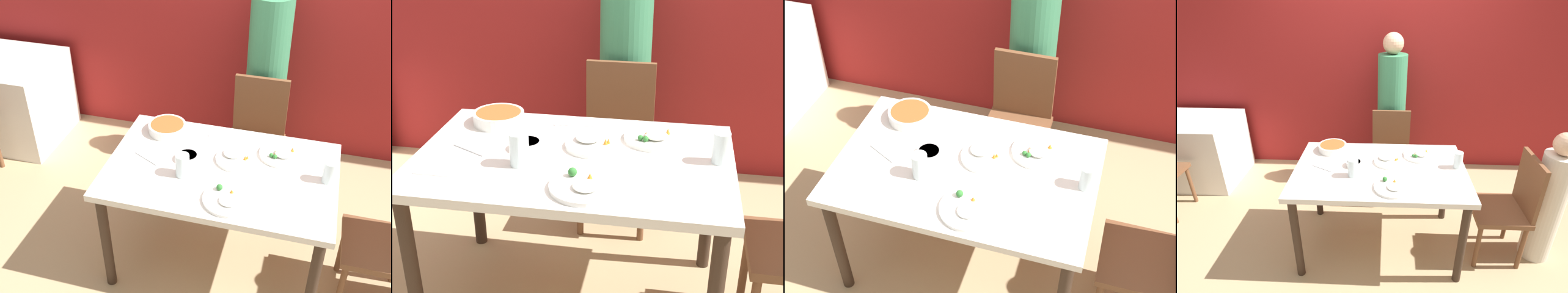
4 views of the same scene
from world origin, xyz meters
TOP-DOWN VIEW (x-y plane):
  - ground_plane at (0.00, 0.00)m, footprint 10.00×10.00m
  - dining_table at (0.00, 0.00)m, footprint 1.30×0.84m
  - chair_adult_spot at (0.09, 0.76)m, footprint 0.40×0.40m
  - person_adult at (0.09, 1.08)m, footprint 0.29×0.29m
  - bowl_curry at (-0.41, 0.28)m, footprint 0.24×0.24m
  - plate_rice_adult at (0.06, 0.10)m, footprint 0.23×0.23m
  - plate_rice_child at (0.10, -0.26)m, footprint 0.27×0.27m
  - plate_noodles at (0.31, 0.21)m, footprint 0.26×0.26m
  - bowl_rice_small at (-0.20, 0.03)m, footprint 0.12×0.12m
  - glass_water_tall at (-0.19, -0.11)m, footprint 0.08×0.08m
  - glass_water_short at (0.59, 0.04)m, footprint 0.07×0.07m
  - napkin_folded at (-0.50, -0.19)m, footprint 0.14×0.14m
  - fork_steel at (-0.44, -0.02)m, footprint 0.17×0.10m
  - spoon_steel at (-0.06, 0.31)m, footprint 0.18×0.04m
  - background_table at (-2.08, 0.95)m, footprint 0.91×0.73m

SIDE VIEW (x-z plane):
  - ground_plane at x=0.00m, z-range 0.00..0.00m
  - background_table at x=-2.08m, z-range 0.00..0.72m
  - chair_adult_spot at x=0.09m, z-range 0.04..0.93m
  - dining_table at x=0.00m, z-range 0.28..1.03m
  - fork_steel at x=-0.44m, z-range 0.74..0.75m
  - spoon_steel at x=-0.06m, z-range 0.74..0.75m
  - napkin_folded at x=-0.50m, z-range 0.74..0.75m
  - person_adult at x=0.09m, z-range -0.05..1.55m
  - plate_rice_child at x=0.10m, z-range 0.73..0.78m
  - plate_noodles at x=0.31m, z-range 0.74..0.78m
  - plate_rice_adult at x=0.06m, z-range 0.74..0.78m
  - bowl_rice_small at x=-0.20m, z-range 0.75..0.78m
  - bowl_curry at x=-0.41m, z-range 0.75..0.80m
  - glass_water_short at x=0.59m, z-range 0.74..0.87m
  - glass_water_tall at x=-0.19m, z-range 0.74..0.88m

